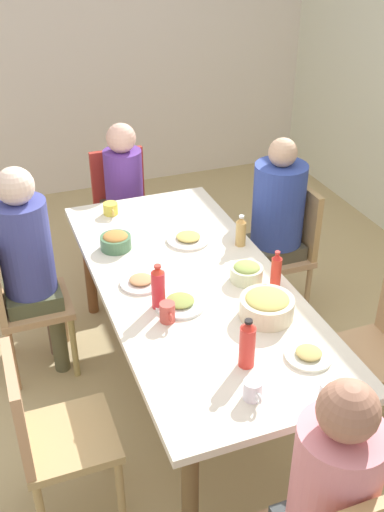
{
  "coord_description": "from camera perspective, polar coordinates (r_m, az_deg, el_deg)",
  "views": [
    {
      "loc": [
        2.41,
        -0.9,
        2.47
      ],
      "look_at": [
        0.0,
        0.0,
        0.9
      ],
      "focal_mm": 42.56,
      "sensor_mm": 36.0,
      "label": 1
    }
  ],
  "objects": [
    {
      "name": "cup_2",
      "position": [
        2.8,
        -2.32,
        -5.33
      ],
      "size": [
        0.11,
        0.07,
        0.1
      ],
      "color": "#C54E45",
      "rests_on": "dining_table"
    },
    {
      "name": "bottle_3",
      "position": [
        2.53,
        5.22,
        -8.25
      ],
      "size": [
        0.07,
        0.07,
        0.23
      ],
      "color": "red",
      "rests_on": "dining_table"
    },
    {
      "name": "bottle_1",
      "position": [
        3.38,
        4.62,
        2.32
      ],
      "size": [
        0.06,
        0.06,
        0.18
      ],
      "color": "tan",
      "rests_on": "dining_table"
    },
    {
      "name": "chair_5",
      "position": [
        3.53,
        -16.01,
        -3.72
      ],
      "size": [
        0.4,
        0.4,
        0.9
      ],
      "color": "tan",
      "rests_on": "ground_plane"
    },
    {
      "name": "bowl_1",
      "position": [
        2.84,
        7.05,
        -4.67
      ],
      "size": [
        0.25,
        0.25,
        0.12
      ],
      "color": "beige",
      "rests_on": "dining_table"
    },
    {
      "name": "plate_1",
      "position": [
        3.44,
        -0.35,
        1.66
      ],
      "size": [
        0.25,
        0.25,
        0.04
      ],
      "color": "silver",
      "rests_on": "dining_table"
    },
    {
      "name": "bowl_2",
      "position": [
        3.38,
        -7.19,
        1.42
      ],
      "size": [
        0.17,
        0.17,
        0.09
      ],
      "color": "#4A7551",
      "rests_on": "dining_table"
    },
    {
      "name": "chair_4",
      "position": [
        3.93,
        8.85,
        1.13
      ],
      "size": [
        0.4,
        0.4,
        0.9
      ],
      "color": "tan",
      "rests_on": "ground_plane"
    },
    {
      "name": "bottle_0",
      "position": [
        2.86,
        -3.19,
        -2.97
      ],
      "size": [
        0.07,
        0.07,
        0.23
      ],
      "color": "red",
      "rests_on": "dining_table"
    },
    {
      "name": "person_0",
      "position": [
        4.25,
        -6.34,
        6.25
      ],
      "size": [
        0.3,
        0.3,
        1.15
      ],
      "color": "brown",
      "rests_on": "ground_plane"
    },
    {
      "name": "plate_3",
      "position": [
        2.92,
        -1.11,
        -4.41
      ],
      "size": [
        0.25,
        0.25,
        0.04
      ],
      "color": "white",
      "rests_on": "dining_table"
    },
    {
      "name": "dining_table",
      "position": [
        3.14,
        -0.0,
        -3.54
      ],
      "size": [
        2.09,
        0.92,
        0.75
      ],
      "color": "silver",
      "rests_on": "ground_plane"
    },
    {
      "name": "person_1",
      "position": [
        2.24,
        12.91,
        -20.86
      ],
      "size": [
        0.3,
        0.3,
        1.22
      ],
      "color": "#3F3743",
      "rests_on": "ground_plane"
    },
    {
      "name": "plate_0",
      "position": [
        2.67,
        10.9,
        -9.11
      ],
      "size": [
        0.21,
        0.21,
        0.04
      ],
      "color": "silver",
      "rests_on": "dining_table"
    },
    {
      "name": "cup_0",
      "position": [
        2.47,
        12.72,
        -12.36
      ],
      "size": [
        0.11,
        0.07,
        0.08
      ],
      "color": "white",
      "rests_on": "dining_table"
    },
    {
      "name": "plate_2",
      "position": [
        3.08,
        -4.81,
        -2.42
      ],
      "size": [
        0.21,
        0.21,
        0.04
      ],
      "color": "silver",
      "rests_on": "dining_table"
    },
    {
      "name": "person_4",
      "position": [
        3.79,
        7.93,
        3.85
      ],
      "size": [
        0.32,
        0.32,
        1.23
      ],
      "color": "brown",
      "rests_on": "ground_plane"
    },
    {
      "name": "person_5",
      "position": [
        3.4,
        -15.1,
        -0.07
      ],
      "size": [
        0.3,
        0.3,
        1.28
      ],
      "color": "brown",
      "rests_on": "ground_plane"
    },
    {
      "name": "cup_1",
      "position": [
        3.76,
        -7.66,
        4.42
      ],
      "size": [
        0.13,
        0.09,
        0.07
      ],
      "color": "#DFCD45",
      "rests_on": "dining_table"
    },
    {
      "name": "ground_plane",
      "position": [
        3.57,
        -0.0,
        -12.42
      ],
      "size": [
        6.98,
        6.98,
        0.0
      ],
      "primitive_type": "plane",
      "color": "tan"
    },
    {
      "name": "wall_left",
      "position": [
        5.58,
        -11.34,
        18.7
      ],
      "size": [
        0.12,
        4.6,
        2.6
      ],
      "primitive_type": "cube",
      "color": "silver",
      "rests_on": "ground_plane"
    },
    {
      "name": "bottle_2",
      "position": [
        3.03,
        7.91,
        -1.36
      ],
      "size": [
        0.05,
        0.05,
        0.21
      ],
      "color": "red",
      "rests_on": "dining_table"
    },
    {
      "name": "cup_3",
      "position": [
        2.43,
        5.75,
        -12.42
      ],
      "size": [
        0.11,
        0.08,
        0.09
      ],
      "color": "white",
      "rests_on": "dining_table"
    },
    {
      "name": "chair_0",
      "position": [
        4.4,
        -6.53,
        4.74
      ],
      "size": [
        0.4,
        0.4,
        0.9
      ],
      "color": "red",
      "rests_on": "ground_plane"
    },
    {
      "name": "bowl_0",
      "position": [
        3.09,
        5.15,
        -1.51
      ],
      "size": [
        0.17,
        0.17,
        0.1
      ],
      "color": "beige",
      "rests_on": "dining_table"
    },
    {
      "name": "chair_3",
      "position": [
        2.72,
        -13.36,
        -15.73
      ],
      "size": [
        0.4,
        0.4,
        0.9
      ],
      "color": "tan",
      "rests_on": "ground_plane"
    }
  ]
}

